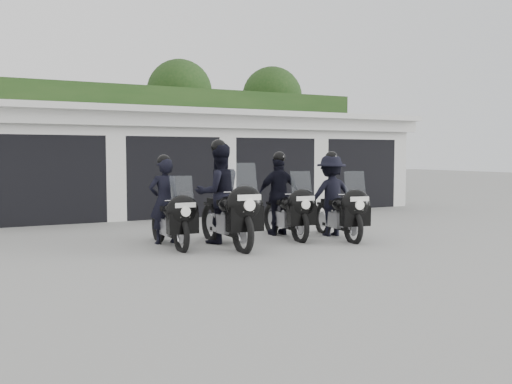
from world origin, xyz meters
name	(u,v)px	position (x,y,z in m)	size (l,w,h in m)	color
ground	(268,250)	(0.00, 0.00, 0.00)	(80.00, 80.00, 0.00)	gray
garage_block	(149,164)	(0.00, 8.06, 1.42)	(16.40, 6.80, 2.96)	silver
background_vegetation	(125,128)	(0.37, 12.92, 2.77)	(20.00, 3.90, 5.80)	#1A3714
police_bike_a	(169,209)	(-1.44, 1.28, 0.70)	(0.62, 2.04, 1.78)	black
police_bike_b	(223,199)	(-0.47, 0.95, 0.88)	(0.94, 2.39, 2.08)	black
police_bike_c	(283,199)	(1.07, 1.39, 0.78)	(1.04, 2.12, 1.84)	black
police_bike_d	(334,199)	(2.00, 0.82, 0.79)	(1.18, 2.11, 1.85)	black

